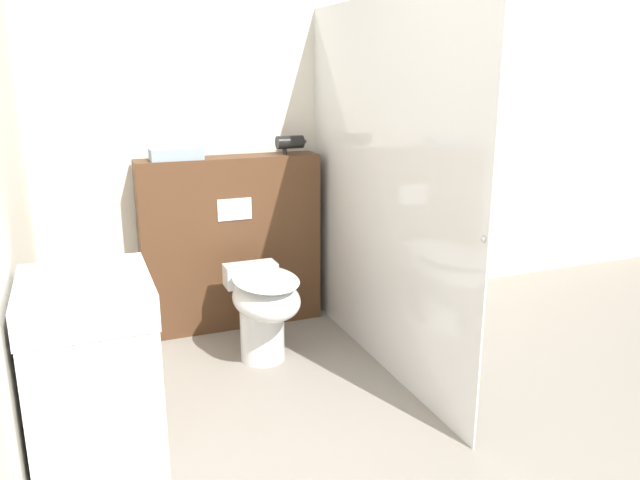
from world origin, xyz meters
name	(u,v)px	position (x,y,z in m)	size (l,w,h in m)	color
wall_back	(251,136)	(0.00, 2.23, 1.25)	(8.00, 0.06, 2.50)	silver
partition_panel	(232,243)	(-0.20, 2.05, 0.57)	(1.18, 0.23, 1.15)	#51331E
shower_glass	(380,190)	(0.45, 1.20, 1.03)	(0.04, 2.00, 2.07)	silver
toilet	(263,305)	(-0.18, 1.42, 0.35)	(0.37, 0.66, 0.55)	white
sink_vanity	(95,393)	(-1.14, 0.49, 0.47)	(0.47, 0.57, 1.08)	white
hair_drier	(291,142)	(0.21, 2.02, 1.22)	(0.21, 0.08, 0.12)	black
folded_towel	(176,154)	(-0.53, 2.04, 1.18)	(0.32, 0.16, 0.07)	#8C9EAD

